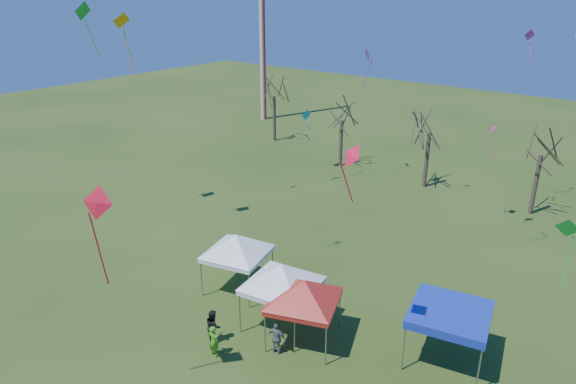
# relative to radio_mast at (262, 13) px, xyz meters

# --- Properties ---
(ground) EXTENTS (140.00, 140.00, 0.00)m
(ground) POSITION_rel_radio_mast_xyz_m (28.00, -34.00, -12.50)
(ground) COLOR #2B4315
(ground) RESTS_ON ground
(radio_mast) EXTENTS (0.70, 0.70, 25.00)m
(radio_mast) POSITION_rel_radio_mast_xyz_m (0.00, 0.00, 0.00)
(radio_mast) COLOR silver
(radio_mast) RESTS_ON ground
(tree_0) EXTENTS (3.83, 3.83, 8.44)m
(tree_0) POSITION_rel_radio_mast_xyz_m (7.15, -6.62, -6.01)
(tree_0) COLOR #3D2D21
(tree_0) RESTS_ON ground
(tree_1) EXTENTS (3.42, 3.42, 7.54)m
(tree_1) POSITION_rel_radio_mast_xyz_m (17.23, -9.35, -6.71)
(tree_1) COLOR #3D2D21
(tree_1) RESTS_ON ground
(tree_2) EXTENTS (3.71, 3.71, 8.18)m
(tree_2) POSITION_rel_radio_mast_xyz_m (25.63, -9.62, -6.21)
(tree_2) COLOR #3D2D21
(tree_2) RESTS_ON ground
(tree_3) EXTENTS (3.59, 3.59, 7.91)m
(tree_3) POSITION_rel_radio_mast_xyz_m (34.03, -9.96, -6.42)
(tree_3) COLOR #3D2D21
(tree_3) RESTS_ON ground
(tent_white_west) EXTENTS (4.16, 4.16, 3.78)m
(tent_white_west) POSITION_rel_radio_mast_xyz_m (24.06, -30.38, -9.45)
(tent_white_west) COLOR gray
(tent_white_west) RESTS_ON ground
(tent_white_mid) EXTENTS (4.40, 4.40, 3.92)m
(tent_white_mid) POSITION_rel_radio_mast_xyz_m (28.01, -31.48, -9.33)
(tent_white_mid) COLOR gray
(tent_white_mid) RESTS_ON ground
(tent_red) EXTENTS (3.97, 3.97, 3.73)m
(tent_red) POSITION_rel_radio_mast_xyz_m (29.49, -31.75, -9.49)
(tent_red) COLOR gray
(tent_red) RESTS_ON ground
(tent_blue) EXTENTS (3.86, 3.86, 2.57)m
(tent_blue) POSITION_rel_radio_mast_xyz_m (35.25, -28.99, -10.14)
(tent_blue) COLOR gray
(tent_blue) RESTS_ON ground
(person_grey) EXTENTS (1.00, 0.53, 1.63)m
(person_grey) POSITION_rel_radio_mast_xyz_m (29.12, -33.25, -11.68)
(person_grey) COLOR slate
(person_grey) RESTS_ON ground
(person_green) EXTENTS (0.58, 0.38, 1.56)m
(person_green) POSITION_rel_radio_mast_xyz_m (27.00, -35.10, -11.72)
(person_green) COLOR #47A31A
(person_green) RESTS_ON ground
(person_dark) EXTENTS (1.03, 0.98, 1.68)m
(person_dark) POSITION_rel_radio_mast_xyz_m (26.26, -34.40, -11.66)
(person_dark) COLOR black
(person_dark) RESTS_ON ground
(kite_27) EXTENTS (1.08, 0.96, 2.25)m
(kite_27) POSITION_rel_radio_mast_xyz_m (32.74, -33.68, -2.32)
(kite_27) COLOR red
(kite_27) RESTS_ON ground
(kite_22) EXTENTS (0.93, 1.03, 2.82)m
(kite_22) POSITION_rel_radio_mast_xyz_m (31.63, -13.89, -5.77)
(kite_22) COLOR #D52F7C
(kite_22) RESTS_ON ground
(kite_14) EXTENTS (1.05, 1.44, 3.49)m
(kite_14) POSITION_rel_radio_mast_xyz_m (10.18, -29.00, 1.49)
(kite_14) COLOR green
(kite_14) RESTS_ON ground
(kite_13) EXTENTS (0.70, 0.98, 2.41)m
(kite_13) POSITION_rel_radio_mast_xyz_m (17.69, -15.45, -6.55)
(kite_13) COLOR #0DBBD0
(kite_13) RESTS_ON ground
(kite_2) EXTENTS (1.17, 1.15, 3.07)m
(kite_2) POSITION_rel_radio_mast_xyz_m (20.21, -10.62, -2.15)
(kite_2) COLOR purple
(kite_2) RESTS_ON ground
(kite_5) EXTENTS (1.32, 0.93, 3.94)m
(kite_5) POSITION_rel_radio_mast_xyz_m (26.13, -39.18, -3.94)
(kite_5) COLOR red
(kite_5) RESTS_ON ground
(kite_8) EXTENTS (0.80, 1.19, 3.42)m
(kite_8) POSITION_rel_radio_mast_xyz_m (14.40, -29.21, 1.08)
(kite_8) COLOR #FFA00D
(kite_8) RESTS_ON ground
(kite_19) EXTENTS (0.70, 0.74, 2.01)m
(kite_19) POSITION_rel_radio_mast_xyz_m (32.47, -12.11, 0.05)
(kite_19) COLOR #E332A8
(kite_19) RESTS_ON ground
(kite_17) EXTENTS (0.89, 0.52, 2.65)m
(kite_17) POSITION_rel_radio_mast_xyz_m (38.85, -28.67, -5.12)
(kite_17) COLOR green
(kite_17) RESTS_ON ground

